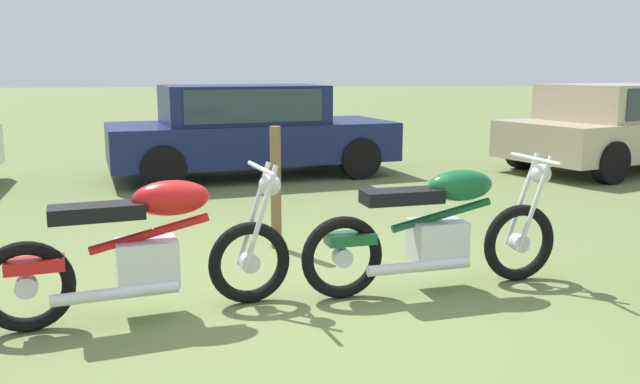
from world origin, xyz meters
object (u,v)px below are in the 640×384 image
object	(u,v)px
car_navy	(248,126)
fence_post_wooden	(276,188)
car_beige	(623,122)
motorcycle_red	(147,249)
motorcycle_green	(438,229)

from	to	relation	value
car_navy	fence_post_wooden	distance (m)	4.31
car_beige	fence_post_wooden	size ratio (longest dim) A/B	4.04
motorcycle_red	motorcycle_green	xyz separation A→B (m)	(2.13, 0.28, -0.00)
car_navy	motorcycle_green	bearing A→B (deg)	-89.28
motorcycle_red	fence_post_wooden	distance (m)	1.90
car_beige	motorcycle_green	bearing A→B (deg)	-153.03
motorcycle_red	motorcycle_green	size ratio (longest dim) A/B	0.97
motorcycle_green	car_navy	bearing A→B (deg)	94.42
motorcycle_green	car_navy	size ratio (longest dim) A/B	0.45
motorcycle_red	car_beige	distance (m)	9.16
motorcycle_green	car_beige	distance (m)	7.42
motorcycle_red	fence_post_wooden	xyz separation A→B (m)	(0.98, 1.62, 0.10)
motorcycle_green	car_beige	size ratio (longest dim) A/B	0.45
car_beige	motorcycle_red	bearing A→B (deg)	-161.74
motorcycle_red	motorcycle_green	bearing A→B (deg)	-5.69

